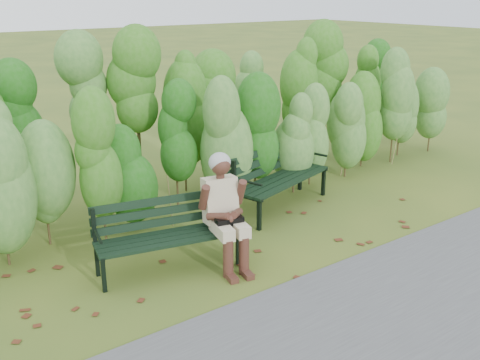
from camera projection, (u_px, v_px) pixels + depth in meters
ground at (257, 245)px, 6.93m from camera, size 80.00×80.00×0.00m
footpath at (401, 326)px, 5.25m from camera, size 60.00×2.50×0.01m
hedge_band at (177, 118)px, 7.94m from camera, size 11.04×1.67×2.42m
leaf_litter at (279, 241)px, 7.03m from camera, size 5.96×2.23×0.01m
bench_left at (166, 229)px, 6.23m from camera, size 1.66×0.85×0.79m
bench_right at (277, 173)px, 7.98m from camera, size 1.84×1.02×0.87m
seated_woman at (224, 205)px, 6.25m from camera, size 0.57×0.83×1.29m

